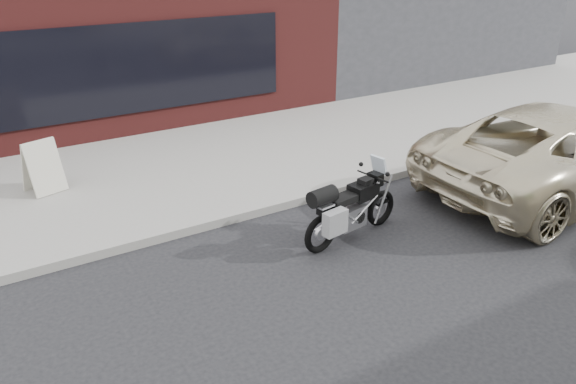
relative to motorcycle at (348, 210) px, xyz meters
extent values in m
plane|color=black|center=(-0.54, -2.56, -0.54)|extent=(120.00, 120.00, 0.00)
cube|color=gray|center=(-0.54, 4.44, -0.47)|extent=(44.00, 6.00, 0.15)
cube|color=#5C1F1D|center=(-2.54, 11.44, 1.71)|extent=(14.00, 10.00, 4.50)
cube|color=black|center=(-2.54, 6.41, 1.16)|extent=(10.00, 0.08, 2.00)
torus|color=black|center=(-0.55, -0.07, -0.24)|extent=(0.62, 0.20, 0.61)
torus|color=black|center=(0.80, 0.15, -0.24)|extent=(0.62, 0.20, 0.61)
cube|color=#B7B7BC|center=(0.08, 0.03, -0.16)|extent=(0.54, 0.35, 0.35)
cube|color=black|center=(0.35, 0.08, 0.21)|extent=(0.50, 0.36, 0.24)
cube|color=black|center=(-0.10, 0.01, 0.19)|extent=(0.54, 0.33, 0.11)
cube|color=black|center=(-0.42, -0.05, 0.12)|extent=(0.30, 0.24, 0.13)
cube|color=black|center=(0.62, 0.12, 0.33)|extent=(0.20, 0.24, 0.20)
cube|color=silver|center=(0.69, 0.13, 0.56)|extent=(0.17, 0.29, 0.31)
cylinder|color=black|center=(0.56, 0.11, 0.39)|extent=(0.13, 0.64, 0.03)
cube|color=#B7B7BC|center=(-0.52, -0.06, 0.25)|extent=(0.30, 0.31, 0.03)
cube|color=slate|center=(-0.45, -0.29, 0.03)|extent=(0.41, 0.22, 0.37)
cylinder|color=black|center=(-0.52, -0.06, 0.37)|extent=(0.48, 0.32, 0.26)
cylinder|color=#B7B7BC|center=(-0.30, 0.12, -0.22)|extent=(0.51, 0.15, 0.18)
imported|color=beige|center=(4.61, -0.47, 0.26)|extent=(5.81, 2.70, 1.61)
cube|color=beige|center=(-3.69, 4.05, 0.09)|extent=(0.66, 0.45, 0.96)
cube|color=beige|center=(-3.76, 4.29, 0.09)|extent=(0.66, 0.45, 0.96)
camera|label=1|loc=(-4.84, -6.15, 3.80)|focal=35.00mm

